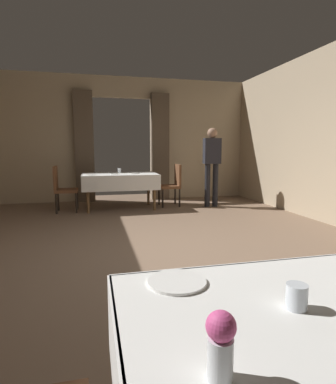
% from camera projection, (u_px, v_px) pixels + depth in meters
% --- Properties ---
extents(ground, '(10.08, 10.08, 0.00)m').
position_uv_depth(ground, '(156.00, 252.00, 3.87)').
color(ground, '#7A604C').
extents(wall_back, '(6.40, 0.27, 3.00)m').
position_uv_depth(wall_back, '(123.00, 139.00, 7.68)').
color(wall_back, tan).
rests_on(wall_back, ground).
extents(dining_table_mid, '(1.57, 0.96, 0.75)m').
position_uv_depth(dining_table_mid, '(120.00, 178.00, 6.62)').
color(dining_table_mid, brown).
rests_on(dining_table_mid, ground).
extents(chair_mid_left, '(0.44, 0.44, 0.93)m').
position_uv_depth(chair_mid_left, '(62.00, 187.00, 6.27)').
color(chair_mid_left, black).
rests_on(chair_mid_left, ground).
extents(chair_mid_right, '(0.44, 0.44, 0.93)m').
position_uv_depth(chair_mid_right, '(173.00, 183.00, 6.96)').
color(chair_mid_right, black).
rests_on(chair_mid_right, ground).
extents(flower_vase_near, '(0.07, 0.07, 0.17)m').
position_uv_depth(flower_vase_near, '(221.00, 343.00, 0.70)').
color(flower_vase_near, silver).
rests_on(flower_vase_near, dining_table_near).
extents(glass_near_c, '(0.07, 0.07, 0.08)m').
position_uv_depth(glass_near_c, '(297.00, 297.00, 1.02)').
color(glass_near_c, silver).
rests_on(glass_near_c, dining_table_near).
extents(plate_near_d, '(0.23, 0.23, 0.01)m').
position_uv_depth(plate_near_d, '(177.00, 282.00, 1.22)').
color(plate_near_d, white).
rests_on(plate_near_d, dining_table_near).
extents(glass_mid_a, '(0.07, 0.07, 0.11)m').
position_uv_depth(glass_mid_a, '(119.00, 171.00, 6.78)').
color(glass_mid_a, silver).
rests_on(glass_mid_a, dining_table_mid).
extents(plate_mid_b, '(0.21, 0.21, 0.01)m').
position_uv_depth(plate_mid_b, '(134.00, 173.00, 6.61)').
color(plate_mid_b, white).
rests_on(plate_mid_b, dining_table_mid).
extents(plate_mid_c, '(0.19, 0.19, 0.01)m').
position_uv_depth(plate_mid_c, '(114.00, 174.00, 6.49)').
color(plate_mid_c, white).
rests_on(plate_mid_c, dining_table_mid).
extents(plate_mid_d, '(0.20, 0.20, 0.01)m').
position_uv_depth(plate_mid_d, '(91.00, 175.00, 6.24)').
color(plate_mid_d, white).
rests_on(plate_mid_d, dining_table_mid).
extents(person_waiter_by_doorway, '(0.38, 0.25, 1.72)m').
position_uv_depth(person_waiter_by_doorway, '(212.00, 160.00, 6.79)').
color(person_waiter_by_doorway, black).
rests_on(person_waiter_by_doorway, ground).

